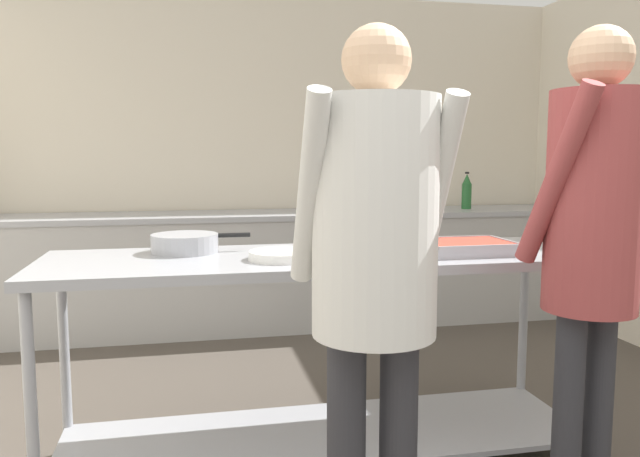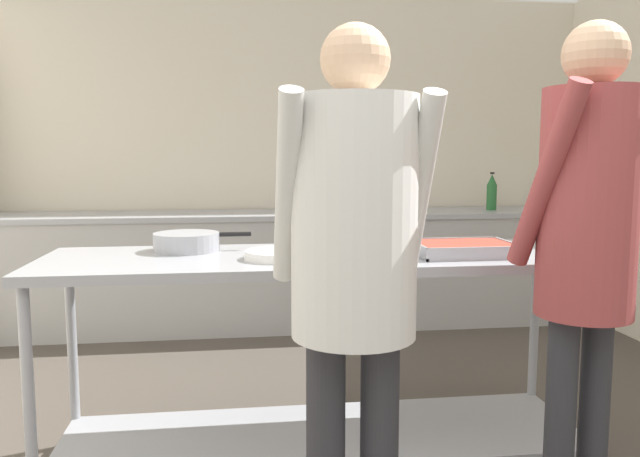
{
  "view_description": "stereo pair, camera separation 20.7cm",
  "coord_description": "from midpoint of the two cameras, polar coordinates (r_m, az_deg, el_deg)",
  "views": [
    {
      "loc": [
        -0.69,
        -1.05,
        1.35
      ],
      "look_at": [
        -0.12,
        1.62,
        1.03
      ],
      "focal_mm": 35.0,
      "sensor_mm": 36.0,
      "label": 1
    },
    {
      "loc": [
        -0.48,
        -1.09,
        1.35
      ],
      "look_at": [
        -0.12,
        1.62,
        1.03
      ],
      "focal_mm": 35.0,
      "sensor_mm": 36.0,
      "label": 2
    }
  ],
  "objects": [
    {
      "name": "sauce_pan",
      "position": [
        2.79,
        -14.32,
        -1.25
      ],
      "size": [
        0.43,
        0.29,
        0.08
      ],
      "color": "#9EA0A8",
      "rests_on": "serving_counter"
    },
    {
      "name": "plate_stack",
      "position": [
        2.54,
        -5.79,
        -2.46
      ],
      "size": [
        0.28,
        0.28,
        0.04
      ],
      "color": "white",
      "rests_on": "serving_counter"
    },
    {
      "name": "back_counter",
      "position": [
        4.96,
        -4.91,
        -3.72
      ],
      "size": [
        4.78,
        0.65,
        0.91
      ],
      "color": "#A8A8A8",
      "rests_on": "ground_plane"
    },
    {
      "name": "serving_tray_roast",
      "position": [
        2.75,
        1.29,
        -1.57
      ],
      "size": [
        0.37,
        0.32,
        0.05
      ],
      "color": "#9EA0A8",
      "rests_on": "serving_counter"
    },
    {
      "name": "serving_counter",
      "position": [
        2.72,
        -1.76,
        -8.64
      ],
      "size": [
        2.35,
        0.71,
        0.93
      ],
      "color": "#9EA0A8",
      "rests_on": "ground_plane"
    },
    {
      "name": "guest_serving_left",
      "position": [
        1.91,
        1.93,
        -1.74
      ],
      "size": [
        0.48,
        0.39,
        1.74
      ],
      "color": "#2D2D33",
      "rests_on": "ground_plane"
    },
    {
      "name": "wall_rear",
      "position": [
        5.24,
        -5.51,
        6.41
      ],
      "size": [
        4.94,
        0.06,
        2.65
      ],
      "color": "beige",
      "rests_on": "ground_plane"
    },
    {
      "name": "guest_serving_right",
      "position": [
        2.28,
        21.32,
        0.37
      ],
      "size": [
        0.46,
        0.41,
        1.78
      ],
      "color": "#2D2D33",
      "rests_on": "ground_plane"
    },
    {
      "name": "water_bottle",
      "position": [
        5.3,
        12.18,
        3.29
      ],
      "size": [
        0.08,
        0.08,
        0.31
      ],
      "color": "#23602D",
      "rests_on": "back_counter"
    },
    {
      "name": "serving_tray_vegetables",
      "position": [
        2.74,
        10.79,
        -1.72
      ],
      "size": [
        0.42,
        0.31,
        0.05
      ],
      "color": "#9EA0A8",
      "rests_on": "serving_counter"
    }
  ]
}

